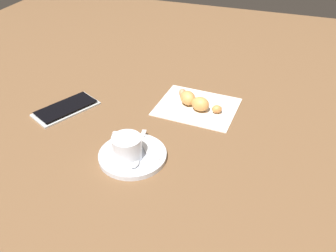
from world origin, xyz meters
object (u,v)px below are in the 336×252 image
Objects in this scene: croissant at (195,101)px; cell_phone at (67,107)px; sugar_packet at (149,149)px; saucer at (133,155)px; teaspoon at (136,154)px; napkin at (197,106)px; espresso_cup at (127,147)px.

croissant reaches higher than cell_phone.
croissant reaches higher than sugar_packet.
saucer is 0.81× the size of cell_phone.
sugar_packet is (-0.02, 0.02, 0.00)m from teaspoon.
saucer is at bearing 82.79° from sugar_packet.
sugar_packet is at bearing 138.57° from teaspoon.
croissant is (-0.22, 0.06, 0.01)m from saucer.
sugar_packet reaches higher than napkin.
espresso_cup is 0.60× the size of teaspoon.
sugar_packet is at bearing -11.88° from napkin.
espresso_cup is at bearing -18.20° from napkin.
croissant is at bearing -52.10° from sugar_packet.
espresso_cup reaches higher than saucer.
espresso_cup is at bearing 60.37° from cell_phone.
croissant is (-0.22, 0.06, 0.01)m from teaspoon.
sugar_packet is at bearing 124.16° from saucer.
espresso_cup is 1.05× the size of sugar_packet.
teaspoon is 0.03m from sugar_packet.
napkin is (-0.22, 0.07, -0.00)m from saucer.
sugar_packet is 0.56× the size of croissant.
sugar_packet is (-0.03, 0.03, -0.02)m from espresso_cup.
teaspoon is at bearing -14.51° from croissant.
croissant is 0.75× the size of cell_phone.
espresso_cup reaches higher than teaspoon.
teaspoon is 0.23m from croissant.
saucer is 0.24m from cell_phone.
cell_phone is (-0.11, -0.22, -0.00)m from saucer.
croissant reaches higher than napkin.
cell_phone is at bearing -119.63° from espresso_cup.
teaspoon is at bearing -15.43° from napkin.
teaspoon is 1.74× the size of sugar_packet.
croissant is at bearing 165.49° from teaspoon.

